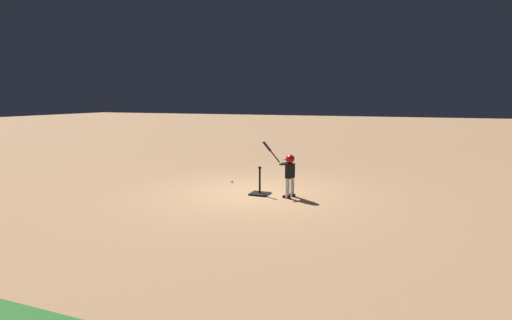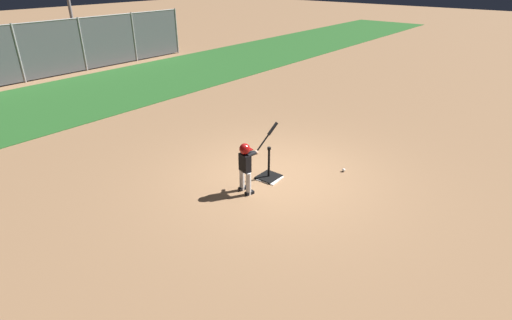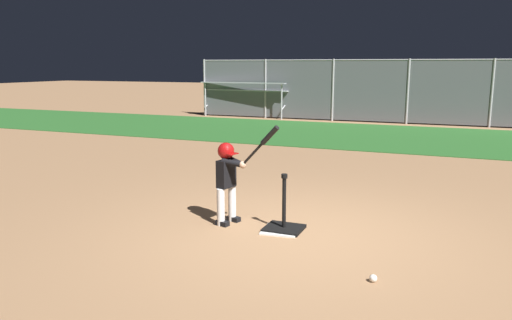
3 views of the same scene
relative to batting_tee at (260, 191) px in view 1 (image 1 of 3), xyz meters
name	(u,v)px [view 1 (image 1 of 3)]	position (x,y,z in m)	size (l,w,h in m)	color
ground_plane	(252,193)	(0.25, -0.13, -0.09)	(90.00, 90.00, 0.00)	#99704C
home_plate	(261,194)	(-0.02, -0.04, -0.08)	(0.44, 0.44, 0.02)	white
batting_tee	(260,191)	(0.00, 0.00, 0.00)	(0.46, 0.42, 0.71)	black
batter_child	(289,170)	(-0.74, -0.02, 0.58)	(0.89, 0.40, 1.33)	silver
baseball	(232,181)	(1.27, -1.10, -0.05)	(0.07, 0.07, 0.07)	white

